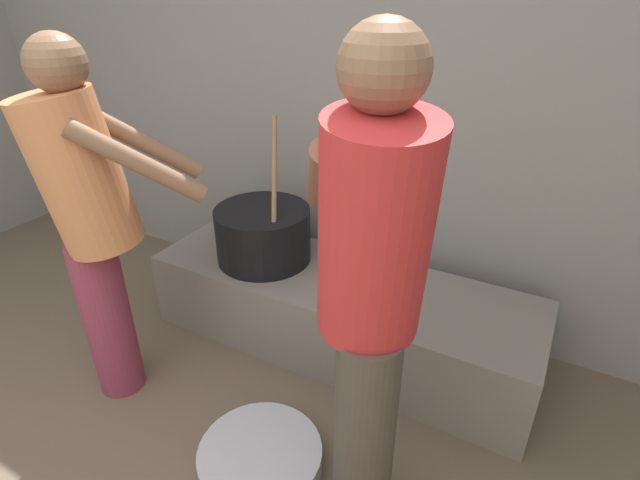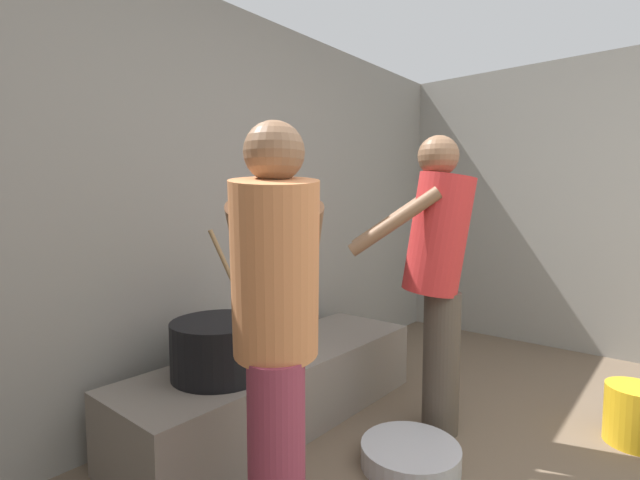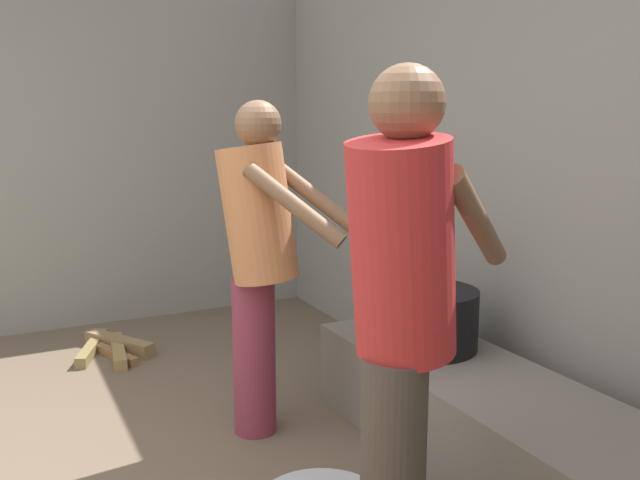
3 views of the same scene
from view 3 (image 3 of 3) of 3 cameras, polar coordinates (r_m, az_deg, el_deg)
block_enclosure_rear at (r=3.25m, az=19.70°, el=5.49°), size 5.72×0.20×2.48m
hearth_ledge at (r=3.04m, az=13.86°, el=-14.83°), size 1.93×0.60×0.41m
cooking_pot_main at (r=3.22m, az=8.95°, el=-6.53°), size 0.48×0.48×0.73m
cook_in_orange_shirt at (r=3.07m, az=-5.17°, el=-0.83°), size 0.69×0.68×1.55m
cook_in_red_shirt at (r=2.00m, az=6.89°, el=-5.61°), size 0.63×0.74×1.63m
firewood_pile at (r=4.51m, az=-17.15°, el=-8.69°), size 0.71×0.48×0.09m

